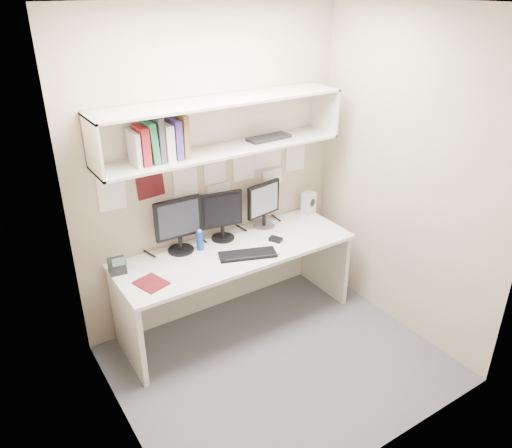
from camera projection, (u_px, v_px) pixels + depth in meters
floor at (279, 363)px, 3.93m from camera, size 2.40×2.00×0.01m
ceiling at (289, 3)px, 2.79m from camera, size 2.40×2.00×0.01m
wall_back at (212, 171)px, 4.11m from camera, size 2.40×0.02×2.60m
wall_front at (395, 281)px, 2.60m from camera, size 2.40×0.02×2.60m
wall_left at (108, 263)px, 2.77m from camera, size 0.02×2.00×2.60m
wall_right at (406, 179)px, 3.94m from camera, size 0.02×2.00×2.60m
desk at (236, 286)px, 4.26m from camera, size 2.00×0.70×0.73m
overhead_hutch at (219, 124)px, 3.82m from camera, size 2.00×0.38×0.40m
pinned_papers at (213, 177)px, 4.13m from camera, size 1.92×0.01×0.48m
monitor_left at (178, 223)px, 3.96m from camera, size 0.39×0.21×0.45m
monitor_center at (222, 214)px, 4.16m from camera, size 0.36×0.20×0.42m
monitor_right at (264, 203)px, 4.37m from camera, size 0.36×0.20×0.41m
keyboard at (248, 255)px, 3.99m from camera, size 0.49×0.31×0.02m
mouse at (276, 239)px, 4.21m from camera, size 0.11×0.12×0.03m
speaker at (309, 203)px, 4.68m from camera, size 0.13×0.13×0.21m
blue_bottle at (200, 240)px, 4.05m from camera, size 0.06×0.06×0.18m
maroon_notebook at (151, 283)px, 3.62m from camera, size 0.24×0.26×0.01m
desk_phone at (117, 266)px, 3.74m from camera, size 0.14×0.13×0.15m
book_stack at (159, 141)px, 3.55m from camera, size 0.40×0.20×0.32m
hutch_tray at (269, 138)px, 4.08m from camera, size 0.38×0.16×0.03m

